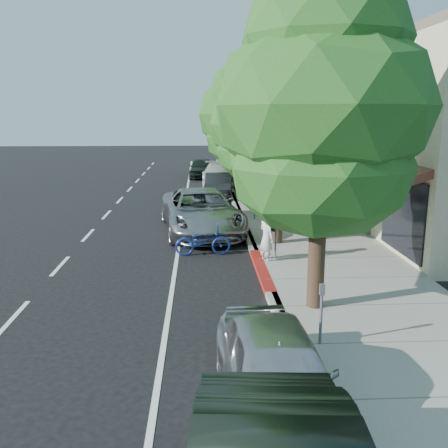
{
  "coord_description": "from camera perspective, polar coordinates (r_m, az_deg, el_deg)",
  "views": [
    {
      "loc": [
        -1.82,
        -13.12,
        4.68
      ],
      "look_at": [
        -1.09,
        1.72,
        1.35
      ],
      "focal_mm": 40.0,
      "sensor_mm": 36.0,
      "label": 1
    }
  ],
  "objects": [
    {
      "name": "street_tree_1",
      "position": [
        17.34,
        6.34,
        11.21
      ],
      "size": [
        4.09,
        4.09,
        6.88
      ],
      "color": "black",
      "rests_on": "ground"
    },
    {
      "name": "street_tree_0",
      "position": [
        11.45,
        11.21,
        12.55
      ],
      "size": [
        4.91,
        4.91,
        7.7
      ],
      "color": "black",
      "rests_on": "ground"
    },
    {
      "name": "storefront_building",
      "position": [
        33.17,
        17.62,
        10.01
      ],
      "size": [
        10.0,
        36.0,
        7.0
      ],
      "primitive_type": "cube",
      "color": "beige",
      "rests_on": "ground"
    },
    {
      "name": "dark_suv_far",
      "position": [
        36.9,
        -2.61,
        6.45
      ],
      "size": [
        1.86,
        4.27,
        1.43
      ],
      "primitive_type": "imported",
      "rotation": [
        0.0,
        0.0,
        -0.04
      ],
      "color": "black",
      "rests_on": "ground"
    },
    {
      "name": "near_car_a",
      "position": [
        8.17,
        5.96,
        -16.48
      ],
      "size": [
        1.92,
        4.26,
        1.42
      ],
      "primitive_type": "imported",
      "rotation": [
        0.0,
        0.0,
        0.06
      ],
      "color": "#B6B5BB",
      "rests_on": "ground"
    },
    {
      "name": "white_pickup",
      "position": [
        31.38,
        -0.5,
        5.48
      ],
      "size": [
        2.23,
        5.37,
        1.55
      ],
      "primitive_type": "imported",
      "rotation": [
        0.0,
        0.0,
        -0.01
      ],
      "color": "silver",
      "rests_on": "ground"
    },
    {
      "name": "curb_red_segment",
      "position": [
        14.96,
        4.34,
        -5.33
      ],
      "size": [
        0.32,
        4.0,
        0.15
      ],
      "primitive_type": "cube",
      "color": "maroon",
      "rests_on": "ground"
    },
    {
      "name": "ground",
      "position": [
        14.05,
        4.84,
        -6.87
      ],
      "size": [
        120.0,
        120.0,
        0.0
      ],
      "primitive_type": "plane",
      "color": "black",
      "rests_on": "ground"
    },
    {
      "name": "curb",
      "position": [
        21.69,
        2.07,
        0.37
      ],
      "size": [
        0.3,
        56.0,
        0.15
      ],
      "primitive_type": "cube",
      "color": "#9E998E",
      "rests_on": "ground"
    },
    {
      "name": "pedestrian",
      "position": [
        26.51,
        9.83,
        4.34
      ],
      "size": [
        0.78,
        0.61,
        1.59
      ],
      "primitive_type": "imported",
      "rotation": [
        0.0,
        0.0,
        3.15
      ],
      "color": "black",
      "rests_on": "sidewalk"
    },
    {
      "name": "bicycle",
      "position": [
        16.65,
        -2.43,
        -1.97
      ],
      "size": [
        1.88,
        0.76,
        0.97
      ],
      "primitive_type": "imported",
      "rotation": [
        0.0,
        0.0,
        1.64
      ],
      "color": "navy",
      "rests_on": "ground"
    },
    {
      "name": "cyclist",
      "position": [
        15.62,
        4.9,
        -1.56
      ],
      "size": [
        0.64,
        0.74,
        1.72
      ],
      "primitive_type": "imported",
      "rotation": [
        0.0,
        0.0,
        2.02
      ],
      "color": "silver",
      "rests_on": "ground"
    },
    {
      "name": "dark_sedan",
      "position": [
        27.92,
        -0.64,
        4.4
      ],
      "size": [
        1.73,
        4.23,
        1.37
      ],
      "primitive_type": "imported",
      "rotation": [
        0.0,
        0.0,
        -0.07
      ],
      "color": "black",
      "rests_on": "ground"
    },
    {
      "name": "street_tree_4",
      "position": [
        35.23,
        1.67,
        13.2
      ],
      "size": [
        4.6,
        4.6,
        8.04
      ],
      "color": "black",
      "rests_on": "ground"
    },
    {
      "name": "street_tree_2",
      "position": [
        23.29,
        3.98,
        11.08
      ],
      "size": [
        4.67,
        4.67,
        6.77
      ],
      "color": "black",
      "rests_on": "ground"
    },
    {
      "name": "street_tree_3",
      "position": [
        29.25,
        2.59,
        12.25
      ],
      "size": [
        5.71,
        5.71,
        7.65
      ],
      "color": "black",
      "rests_on": "ground"
    },
    {
      "name": "silver_suv",
      "position": [
        19.72,
        -2.61,
        1.42
      ],
      "size": [
        3.61,
        6.44,
        1.7
      ],
      "primitive_type": "imported",
      "rotation": [
        0.0,
        0.0,
        0.13
      ],
      "color": "#9D9CA0",
      "rests_on": "ground"
    },
    {
      "name": "street_tree_5",
      "position": [
        41.21,
        1.0,
        12.16
      ],
      "size": [
        4.3,
        4.3,
        7.04
      ],
      "color": "black",
      "rests_on": "ground"
    },
    {
      "name": "sidewalk",
      "position": [
        22.0,
        8.05,
        0.42
      ],
      "size": [
        4.6,
        56.0,
        0.15
      ],
      "primitive_type": "cube",
      "color": "gray",
      "rests_on": "ground"
    }
  ]
}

